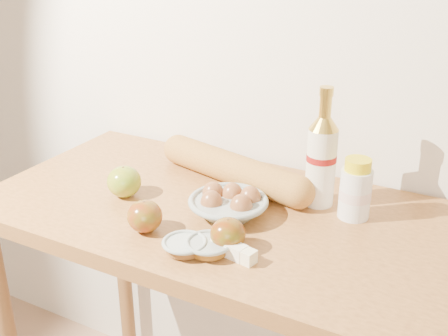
% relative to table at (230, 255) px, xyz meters
% --- Properties ---
extents(back_wall, '(3.50, 0.02, 2.60)m').
position_rel_table_xyz_m(back_wall, '(0.00, 0.33, 0.52)').
color(back_wall, beige).
rests_on(back_wall, ground).
extents(table, '(1.20, 0.60, 0.90)m').
position_rel_table_xyz_m(table, '(0.00, 0.00, 0.00)').
color(table, '#AE7338').
rests_on(table, ground).
extents(bourbon_bottle, '(0.09, 0.09, 0.29)m').
position_rel_table_xyz_m(bourbon_bottle, '(0.17, 0.13, 0.24)').
color(bourbon_bottle, beige).
rests_on(bourbon_bottle, table).
extents(cream_bottle, '(0.08, 0.08, 0.14)m').
position_rel_table_xyz_m(cream_bottle, '(0.26, 0.11, 0.19)').
color(cream_bottle, silver).
rests_on(cream_bottle, table).
extents(egg_bowl, '(0.22, 0.22, 0.07)m').
position_rel_table_xyz_m(egg_bowl, '(0.01, -0.02, 0.15)').
color(egg_bowl, gray).
rests_on(egg_bowl, table).
extents(baguette, '(0.49, 0.19, 0.08)m').
position_rel_table_xyz_m(baguette, '(-0.06, 0.13, 0.16)').
color(baguette, '#BE853A').
rests_on(baguette, table).
extents(apple_yellowgreen, '(0.11, 0.11, 0.08)m').
position_rel_table_xyz_m(apple_yellowgreen, '(-0.26, -0.06, 0.16)').
color(apple_yellowgreen, '#9F8D1F').
rests_on(apple_yellowgreen, table).
extents(apple_redgreen_front, '(0.10, 0.10, 0.07)m').
position_rel_table_xyz_m(apple_redgreen_front, '(-0.12, -0.17, 0.16)').
color(apple_redgreen_front, maroon).
rests_on(apple_redgreen_front, table).
extents(apple_redgreen_right, '(0.09, 0.09, 0.07)m').
position_rel_table_xyz_m(apple_redgreen_right, '(0.07, -0.15, 0.16)').
color(apple_redgreen_right, '#890707').
rests_on(apple_redgreen_right, table).
extents(sugar_bowl, '(0.12, 0.12, 0.03)m').
position_rel_table_xyz_m(sugar_bowl, '(0.00, -0.21, 0.14)').
color(sugar_bowl, '#95A39E').
rests_on(sugar_bowl, table).
extents(syrup_bowl, '(0.12, 0.12, 0.03)m').
position_rel_table_xyz_m(syrup_bowl, '(0.05, -0.18, 0.14)').
color(syrup_bowl, gray).
rests_on(syrup_bowl, table).
extents(butter_stick, '(0.10, 0.05, 0.03)m').
position_rel_table_xyz_m(butter_stick, '(0.10, -0.17, 0.14)').
color(butter_stick, '#F0E9BA').
rests_on(butter_stick, table).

